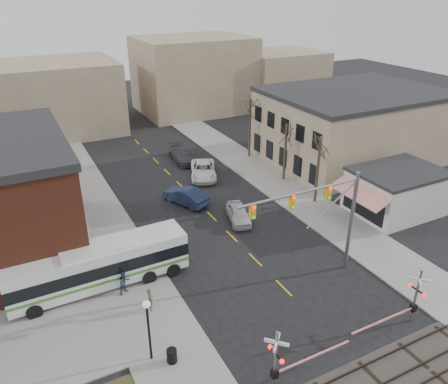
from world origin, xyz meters
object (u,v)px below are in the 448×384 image
(car_b, at_px, (186,196))
(pedestrian_far, at_px, (125,283))
(rr_crossing_west, at_px, (282,359))
(street_lamp, at_px, (148,318))
(traffic_signal_mast, at_px, (324,209))
(pedestrian_near, at_px, (150,299))
(car_c, at_px, (203,170))
(trash_bin, at_px, (172,356))
(car_d, at_px, (183,155))
(transit_bus, at_px, (99,265))
(rr_crossing_east, at_px, (411,299))
(car_a, at_px, (238,214))

(car_b, height_order, pedestrian_far, pedestrian_far)
(rr_crossing_west, height_order, street_lamp, street_lamp)
(rr_crossing_west, relative_size, pedestrian_far, 3.22)
(traffic_signal_mast, distance_m, pedestrian_near, 13.28)
(car_c, bearing_deg, trash_bin, -95.95)
(traffic_signal_mast, relative_size, pedestrian_near, 5.77)
(rr_crossing_west, distance_m, car_b, 22.92)
(car_b, xyz_separation_m, car_d, (4.07, 10.75, -0.02))
(car_d, relative_size, pedestrian_far, 3.21)
(transit_bus, bearing_deg, pedestrian_near, -60.86)
(car_c, height_order, pedestrian_far, pedestrian_far)
(rr_crossing_east, relative_size, car_a, 1.28)
(street_lamp, bearing_deg, car_d, 64.47)
(rr_crossing_west, distance_m, pedestrian_near, 10.06)
(car_b, xyz_separation_m, pedestrian_far, (-9.19, -11.09, 0.16))
(car_d, xyz_separation_m, pedestrian_far, (-13.26, -21.83, 0.18))
(car_c, bearing_deg, pedestrian_far, -107.14)
(rr_crossing_west, xyz_separation_m, car_a, (6.76, 17.06, -1.22))
(transit_bus, distance_m, car_a, 14.01)
(car_c, bearing_deg, traffic_signal_mast, -68.14)
(rr_crossing_west, relative_size, car_d, 1.00)
(traffic_signal_mast, height_order, pedestrian_far, traffic_signal_mast)
(trash_bin, bearing_deg, car_b, 65.22)
(car_b, relative_size, car_c, 0.85)
(traffic_signal_mast, bearing_deg, rr_crossing_west, -138.75)
(rr_crossing_east, relative_size, pedestrian_near, 3.31)
(trash_bin, distance_m, car_a, 17.26)
(transit_bus, distance_m, traffic_signal_mast, 16.31)
(rr_crossing_west, bearing_deg, car_d, 76.71)
(transit_bus, distance_m, trash_bin, 9.33)
(pedestrian_near, bearing_deg, trash_bin, -171.43)
(rr_crossing_east, bearing_deg, car_a, 100.77)
(rr_crossing_west, bearing_deg, trash_bin, 138.52)
(trash_bin, distance_m, car_d, 31.76)
(traffic_signal_mast, relative_size, rr_crossing_west, 1.74)
(pedestrian_near, bearing_deg, street_lamp, 174.57)
(rr_crossing_east, height_order, pedestrian_far, rr_crossing_east)
(car_a, distance_m, car_b, 6.25)
(transit_bus, relative_size, car_b, 2.51)
(car_b, bearing_deg, car_c, -153.20)
(car_a, bearing_deg, pedestrian_near, -127.59)
(car_a, height_order, car_b, car_b)
(rr_crossing_east, relative_size, car_d, 1.00)
(street_lamp, distance_m, car_b, 20.16)
(pedestrian_far, bearing_deg, rr_crossing_east, -60.39)
(pedestrian_near, height_order, pedestrian_far, pedestrian_far)
(transit_bus, relative_size, car_c, 2.14)
(rr_crossing_east, distance_m, car_c, 27.50)
(car_d, bearing_deg, street_lamp, -111.36)
(car_a, bearing_deg, rr_crossing_east, -62.73)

